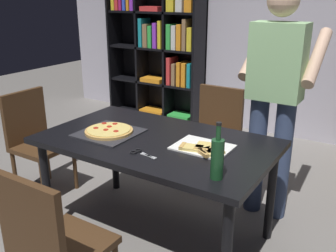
% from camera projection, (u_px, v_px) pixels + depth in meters
% --- Properties ---
extents(ground_plane, '(12.00, 12.00, 0.00)m').
position_uv_depth(ground_plane, '(157.00, 233.00, 2.82)').
color(ground_plane, gray).
extents(back_wall, '(6.40, 0.10, 2.80)m').
position_uv_depth(back_wall, '(279.00, 19.00, 4.43)').
color(back_wall, '#BCB7C6').
rests_on(back_wall, ground_plane).
extents(dining_table, '(1.57, 0.93, 0.75)m').
position_uv_depth(dining_table, '(156.00, 149.00, 2.60)').
color(dining_table, black).
rests_on(dining_table, ground_plane).
extents(chair_near_camera, '(0.42, 0.42, 0.90)m').
position_uv_depth(chair_near_camera, '(51.00, 242.00, 1.89)').
color(chair_near_camera, '#472D19').
rests_on(chair_near_camera, ground_plane).
extents(chair_far_side, '(0.42, 0.42, 0.90)m').
position_uv_depth(chair_far_side, '(215.00, 131.00, 3.41)').
color(chair_far_side, '#472D19').
rests_on(chair_far_side, ground_plane).
extents(chair_left_end, '(0.42, 0.42, 0.90)m').
position_uv_depth(chair_left_end, '(35.00, 136.00, 3.29)').
color(chair_left_end, '#472D19').
rests_on(chair_left_end, ground_plane).
extents(bookshelf, '(1.40, 0.35, 1.95)m').
position_uv_depth(bookshelf, '(160.00, 44.00, 5.15)').
color(bookshelf, black).
rests_on(bookshelf, ground_plane).
extents(person_serving_pizza, '(0.55, 0.54, 1.75)m').
position_uv_depth(person_serving_pizza, '(275.00, 92.00, 2.79)').
color(person_serving_pizza, '#38476B').
rests_on(person_serving_pizza, ground_plane).
extents(pepperoni_pizza_on_tray, '(0.40, 0.40, 0.04)m').
position_uv_depth(pepperoni_pizza_on_tray, '(109.00, 131.00, 2.67)').
color(pepperoni_pizza_on_tray, '#2D2D33').
rests_on(pepperoni_pizza_on_tray, dining_table).
extents(pizza_slices_on_towel, '(0.36, 0.30, 0.03)m').
position_uv_depth(pizza_slices_on_towel, '(203.00, 148.00, 2.39)').
color(pizza_slices_on_towel, white).
rests_on(pizza_slices_on_towel, dining_table).
extents(wine_bottle, '(0.07, 0.07, 0.32)m').
position_uv_depth(wine_bottle, '(217.00, 158.00, 1.99)').
color(wine_bottle, '#194723').
rests_on(wine_bottle, dining_table).
extents(kitchen_scissors, '(0.20, 0.09, 0.01)m').
position_uv_depth(kitchen_scissors, '(140.00, 153.00, 2.34)').
color(kitchen_scissors, silver).
rests_on(kitchen_scissors, dining_table).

